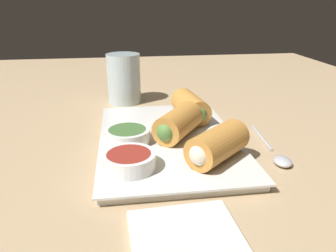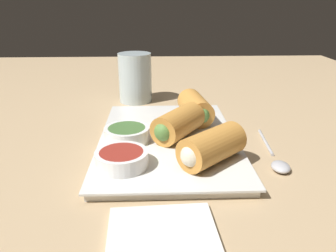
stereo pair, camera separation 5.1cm
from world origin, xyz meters
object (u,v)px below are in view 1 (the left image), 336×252
Objects in this scene: serving_plate at (168,141)px; dipping_bowl_far at (129,160)px; dipping_bowl_near at (127,134)px; drinking_glass at (124,79)px; spoon at (278,156)px; napkin at (190,247)px.

dipping_bowl_far is at bearing 145.98° from serving_plate.
dipping_bowl_far is (-9.09, 0.03, 0.00)cm from dipping_bowl_near.
dipping_bowl_near is at bearing 97.54° from serving_plate.
drinking_glass is at bearing 14.77° from serving_plate.
dipping_bowl_near reaches higher than spoon.
dipping_bowl_near is 23.74cm from spoon.
spoon is 1.44× the size of drinking_glass.
drinking_glass is (33.09, 22.66, 5.13)cm from spoon.
dipping_bowl_near reaches higher than serving_plate.
drinking_glass reaches higher than dipping_bowl_near.
serving_plate reaches higher than spoon.
dipping_bowl_far is 15.86cm from napkin.
drinking_glass is (35.42, -0.03, 2.96)cm from dipping_bowl_far.
dipping_bowl_near is at bearing 12.67° from napkin.
spoon reaches higher than napkin.
drinking_glass is (25.44, 6.71, 4.90)cm from serving_plate.
napkin is 1.23× the size of drinking_glass.
dipping_bowl_near and dipping_bowl_far have the same top height.
dipping_bowl_near is 24.52cm from napkin.
dipping_bowl_near is at bearing 73.38° from spoon.
spoon is at bearing -84.14° from dipping_bowl_far.
serving_plate is 26.77cm from drinking_glass.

